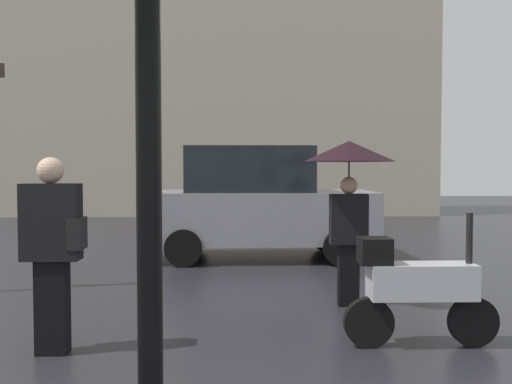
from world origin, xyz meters
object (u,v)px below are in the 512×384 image
Objects in this scene: parked_car_left at (257,203)px; pedestrian_with_bag at (53,243)px; pedestrian_with_umbrella at (349,171)px; parked_scooter at (417,287)px.

pedestrian_with_bag is at bearing -110.62° from parked_car_left.
parked_car_left reaches higher than pedestrian_with_umbrella.
parked_car_left is at bearing -171.52° from pedestrian_with_umbrella.
parked_scooter is at bearing -177.03° from pedestrian_with_bag.
pedestrian_with_umbrella reaches higher than parked_scooter.
parked_car_left is at bearing -109.16° from pedestrian_with_bag.
parked_car_left is (1.97, 5.21, 0.03)m from pedestrian_with_bag.
pedestrian_with_umbrella is 3.42m from pedestrian_with_bag.
pedestrian_with_bag is at bearing 164.78° from parked_scooter.
parked_car_left is (-0.96, 3.57, -0.60)m from pedestrian_with_umbrella.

